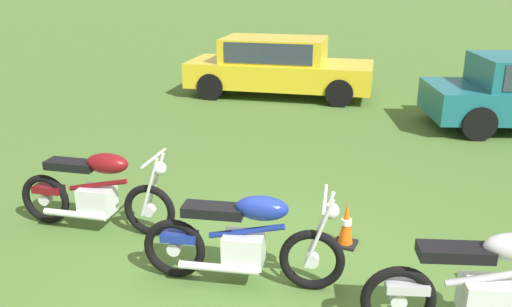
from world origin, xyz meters
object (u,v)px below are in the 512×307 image
(motorcycle_maroon, at_px, (97,192))
(traffic_cone, at_px, (346,226))
(motorcycle_silver, at_px, (488,286))
(car_yellow, at_px, (277,64))
(motorcycle_blue, at_px, (244,240))

(motorcycle_maroon, height_order, traffic_cone, motorcycle_maroon)
(motorcycle_silver, distance_m, car_yellow, 9.39)
(car_yellow, bearing_deg, traffic_cone, -73.13)
(motorcycle_blue, distance_m, traffic_cone, 1.41)
(car_yellow, distance_m, traffic_cone, 7.71)
(motorcycle_blue, xyz_separation_m, traffic_cone, (0.73, 1.17, -0.24))
(motorcycle_blue, bearing_deg, car_yellow, 95.13)
(motorcycle_maroon, xyz_separation_m, traffic_cone, (2.84, 0.81, -0.25))
(motorcycle_maroon, relative_size, car_yellow, 0.42)
(car_yellow, bearing_deg, motorcycle_maroon, -95.30)
(motorcycle_silver, height_order, car_yellow, car_yellow)
(motorcycle_blue, relative_size, motorcycle_silver, 1.02)
(motorcycle_blue, bearing_deg, traffic_cone, 43.82)
(motorcycle_blue, height_order, car_yellow, car_yellow)
(car_yellow, height_order, traffic_cone, car_yellow)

